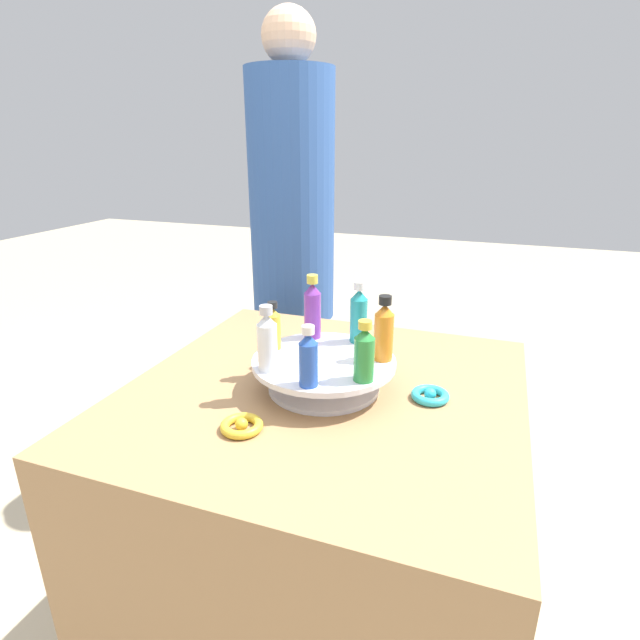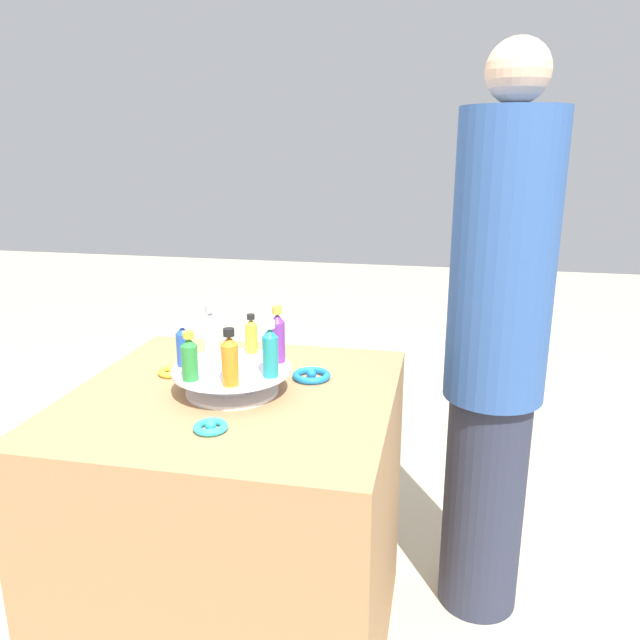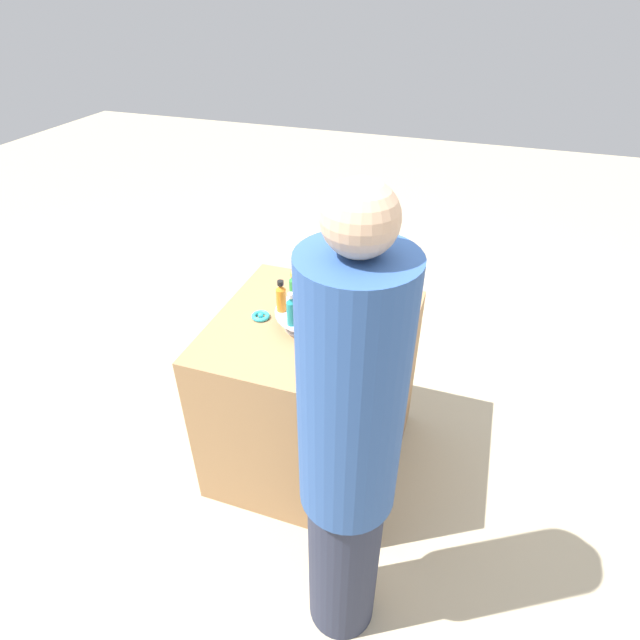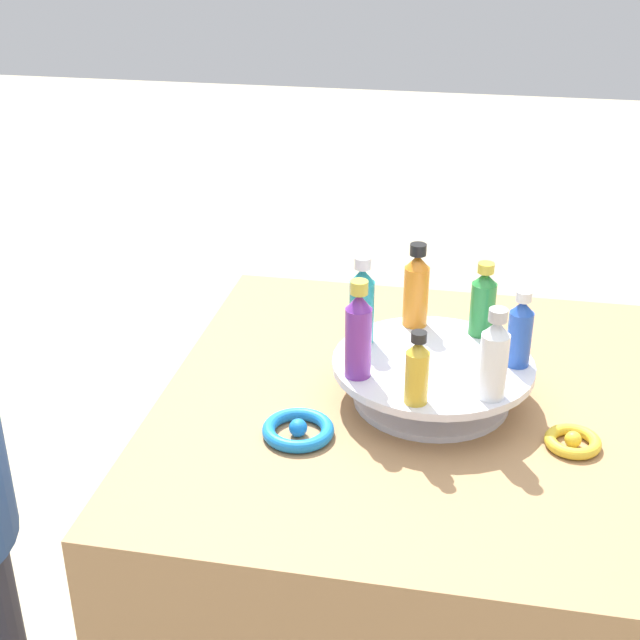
{
  "view_description": "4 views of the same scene",
  "coord_description": "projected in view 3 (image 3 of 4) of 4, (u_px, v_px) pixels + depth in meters",
  "views": [
    {
      "loc": [
        -0.31,
        0.9,
        1.3
      ],
      "look_at": [
        0.03,
        -0.05,
        0.93
      ],
      "focal_mm": 28.0,
      "sensor_mm": 36.0,
      "label": 1
    },
    {
      "loc": [
        -1.41,
        -0.52,
        1.41
      ],
      "look_at": [
        0.11,
        -0.21,
        0.97
      ],
      "focal_mm": 35.0,
      "sensor_mm": 36.0,
      "label": 2
    },
    {
      "loc": [
        0.57,
        -1.59,
        2.0
      ],
      "look_at": [
        0.1,
        -0.19,
        0.97
      ],
      "focal_mm": 28.0,
      "sensor_mm": 36.0,
      "label": 3
    },
    {
      "loc": [
        1.17,
        0.05,
        1.51
      ],
      "look_at": [
        0.08,
        -0.16,
        0.96
      ],
      "focal_mm": 50.0,
      "sensor_mm": 36.0,
      "label": 4
    }
  ],
  "objects": [
    {
      "name": "ground_plane",
      "position": [
        313.0,
        452.0,
        2.53
      ],
      "size": [
        12.0,
        12.0,
        0.0
      ],
      "primitive_type": "plane",
      "color": "tan"
    },
    {
      "name": "party_table",
      "position": [
        313.0,
        395.0,
        2.3
      ],
      "size": [
        0.82,
        0.82,
        0.8
      ],
      "color": "#9E754C",
      "rests_on": "ground_plane"
    },
    {
      "name": "display_stand",
      "position": [
        312.0,
        316.0,
        2.05
      ],
      "size": [
        0.3,
        0.3,
        0.07
      ],
      "color": "silver",
      "rests_on": "party_table"
    },
    {
      "name": "bottle_purple",
      "position": [
        318.0,
        313.0,
        1.89
      ],
      "size": [
        0.04,
        0.04,
        0.15
      ],
      "color": "#702D93",
      "rests_on": "display_stand"
    },
    {
      "name": "bottle_gold",
      "position": [
        340.0,
        307.0,
        1.96
      ],
      "size": [
        0.03,
        0.03,
        0.11
      ],
      "color": "gold",
      "rests_on": "display_stand"
    },
    {
      "name": "bottle_clear",
      "position": [
        339.0,
        291.0,
        2.04
      ],
      "size": [
        0.04,
        0.04,
        0.13
      ],
      "color": "silver",
      "rests_on": "display_stand"
    },
    {
      "name": "bottle_blue",
      "position": [
        319.0,
        284.0,
        2.1
      ],
      "size": [
        0.04,
        0.04,
        0.12
      ],
      "color": "#234CAD",
      "rests_on": "display_stand"
    },
    {
      "name": "bottle_green",
      "position": [
        294.0,
        287.0,
        2.08
      ],
      "size": [
        0.04,
        0.04,
        0.12
      ],
      "color": "#288438",
      "rests_on": "display_stand"
    },
    {
      "name": "bottle_orange",
      "position": [
        281.0,
        297.0,
        1.99
      ],
      "size": [
        0.04,
        0.04,
        0.14
      ],
      "color": "orange",
      "rests_on": "display_stand"
    },
    {
      "name": "bottle_teal",
      "position": [
        292.0,
        310.0,
        1.91
      ],
      "size": [
        0.04,
        0.04,
        0.14
      ],
      "color": "teal",
      "rests_on": "display_stand"
    },
    {
      "name": "ribbon_bow_teal",
      "position": [
        261.0,
        316.0,
        2.1
      ],
      "size": [
        0.08,
        0.08,
        0.02
      ],
      "color": "#2DB7CC",
      "rests_on": "party_table"
    },
    {
      "name": "ribbon_bow_blue",
      "position": [
        329.0,
        354.0,
        1.89
      ],
      "size": [
        0.1,
        0.1,
        0.03
      ],
      "color": "blue",
      "rests_on": "party_table"
    },
    {
      "name": "ribbon_bow_gold",
      "position": [
        346.0,
        301.0,
        2.2
      ],
      "size": [
        0.08,
        0.08,
        0.02
      ],
      "color": "gold",
      "rests_on": "party_table"
    },
    {
      "name": "person_figure",
      "position": [
        348.0,
        461.0,
        1.43
      ],
      "size": [
        0.28,
        0.28,
        1.67
      ],
      "rotation": [
        0.0,
        0.0,
        2.05
      ],
      "color": "#282D42",
      "rests_on": "ground_plane"
    }
  ]
}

